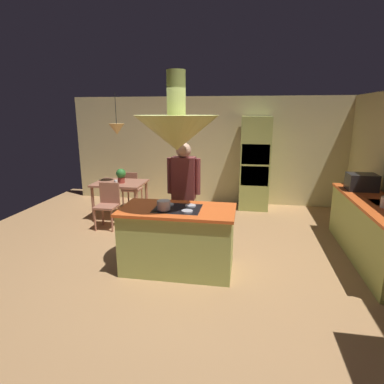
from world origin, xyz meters
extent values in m
plane|color=#AD7F51|center=(0.00, 0.00, 0.00)|extent=(8.16, 8.16, 0.00)
cube|color=beige|center=(0.00, 3.45, 1.27)|extent=(6.80, 0.10, 2.55)
cube|color=#A8B259|center=(0.00, -0.20, 0.44)|extent=(1.53, 0.78, 0.87)
cube|color=#E05B23|center=(0.00, -0.20, 0.89)|extent=(1.59, 0.84, 0.04)
cube|color=black|center=(0.00, -0.20, 0.91)|extent=(0.64, 0.52, 0.01)
cylinder|color=#B2B2B7|center=(-0.16, -0.33, 0.92)|extent=(0.15, 0.15, 0.02)
cylinder|color=#B2B2B7|center=(0.16, -0.33, 0.92)|extent=(0.15, 0.15, 0.02)
cylinder|color=#B2B2B7|center=(-0.16, -0.07, 0.92)|extent=(0.15, 0.15, 0.02)
cylinder|color=#B2B2B7|center=(0.16, -0.07, 0.92)|extent=(0.15, 0.15, 0.02)
cube|color=#A8B259|center=(2.84, 0.60, 0.44)|extent=(0.62, 2.52, 0.87)
cube|color=#E05B23|center=(2.84, 0.60, 0.89)|extent=(0.66, 2.56, 0.04)
cube|color=#A8B259|center=(1.10, 3.05, 1.05)|extent=(0.66, 0.62, 2.10)
cube|color=black|center=(1.10, 2.76, 1.30)|extent=(0.60, 0.04, 0.44)
cube|color=black|center=(1.10, 2.76, 0.82)|extent=(0.60, 0.04, 0.44)
cube|color=#A1644D|center=(-1.70, 1.90, 0.74)|extent=(1.04, 0.82, 0.04)
cylinder|color=#A1644D|center=(-2.16, 1.55, 0.36)|extent=(0.06, 0.06, 0.72)
cylinder|color=#A1644D|center=(-1.24, 1.55, 0.36)|extent=(0.06, 0.06, 0.72)
cylinder|color=#A1644D|center=(-2.16, 2.25, 0.36)|extent=(0.06, 0.06, 0.72)
cylinder|color=#A1644D|center=(-1.24, 2.25, 0.36)|extent=(0.06, 0.06, 0.72)
cylinder|color=tan|center=(-0.14, 0.49, 0.43)|extent=(0.14, 0.14, 0.86)
cylinder|color=tan|center=(0.04, 0.49, 0.43)|extent=(0.14, 0.14, 0.86)
cube|color=brown|center=(-0.05, 0.49, 1.19)|extent=(0.36, 0.22, 0.66)
cylinder|color=brown|center=(-0.27, 0.49, 1.23)|extent=(0.09, 0.09, 0.56)
cylinder|color=brown|center=(0.17, 0.49, 1.23)|extent=(0.09, 0.09, 0.56)
sphere|color=tan|center=(-0.05, 0.49, 1.63)|extent=(0.23, 0.23, 0.23)
cone|color=#A8B259|center=(0.00, -0.20, 1.94)|extent=(1.10, 1.10, 0.45)
cylinder|color=#A8B259|center=(0.00, -0.20, 2.44)|extent=(0.24, 0.24, 0.55)
cone|color=#E0B266|center=(-1.70, 1.90, 1.86)|extent=(0.32, 0.32, 0.22)
cylinder|color=black|center=(-1.70, 1.90, 2.27)|extent=(0.01, 0.01, 0.60)
cube|color=#A1644D|center=(-1.70, 1.19, 0.44)|extent=(0.40, 0.40, 0.04)
cube|color=#A1644D|center=(-1.70, 1.37, 0.66)|extent=(0.40, 0.04, 0.42)
cylinder|color=#A1644D|center=(-1.87, 1.02, 0.21)|extent=(0.04, 0.04, 0.43)
cylinder|color=#A1644D|center=(-1.53, 1.02, 0.21)|extent=(0.04, 0.04, 0.43)
cylinder|color=#A1644D|center=(-1.87, 1.36, 0.21)|extent=(0.04, 0.04, 0.43)
cylinder|color=#A1644D|center=(-1.53, 1.36, 0.21)|extent=(0.04, 0.04, 0.43)
cube|color=#A1644D|center=(-1.70, 2.61, 0.44)|extent=(0.40, 0.40, 0.04)
cube|color=#A1644D|center=(-1.70, 2.43, 0.66)|extent=(0.40, 0.04, 0.42)
cylinder|color=#A1644D|center=(-1.53, 2.78, 0.21)|extent=(0.04, 0.04, 0.43)
cylinder|color=#A1644D|center=(-1.87, 2.78, 0.21)|extent=(0.04, 0.04, 0.43)
cylinder|color=#A1644D|center=(-1.53, 2.44, 0.21)|extent=(0.04, 0.04, 0.43)
cylinder|color=#A1644D|center=(-1.87, 2.44, 0.21)|extent=(0.04, 0.04, 0.43)
cylinder|color=#99382D|center=(-1.64, 1.85, 0.82)|extent=(0.14, 0.14, 0.12)
sphere|color=#2D722D|center=(-1.64, 1.85, 0.96)|extent=(0.20, 0.20, 0.20)
cylinder|color=white|center=(-1.70, 1.69, 0.81)|extent=(0.07, 0.07, 0.09)
cube|color=#232326|center=(2.84, 1.36, 1.05)|extent=(0.46, 0.36, 0.28)
cylinder|color=#B2B2B7|center=(-0.16, -0.33, 0.99)|extent=(0.18, 0.18, 0.12)
camera|label=1|loc=(0.91, -4.32, 2.21)|focal=29.97mm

